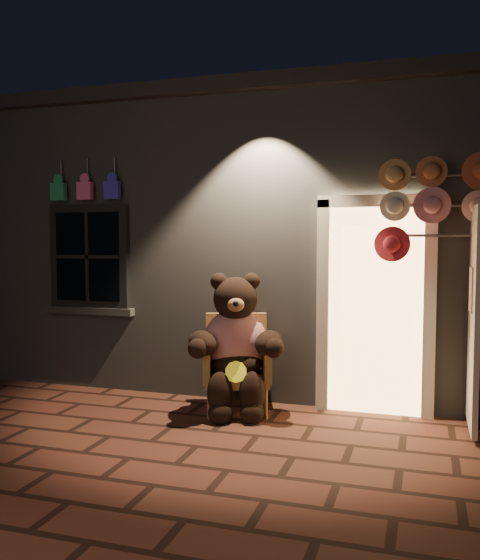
% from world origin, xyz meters
% --- Properties ---
extents(ground, '(60.00, 60.00, 0.00)m').
position_xyz_m(ground, '(0.00, 0.00, 0.00)').
color(ground, '#4D2A1D').
rests_on(ground, ground).
extents(shop_building, '(7.30, 5.95, 3.51)m').
position_xyz_m(shop_building, '(0.00, 3.99, 1.74)').
color(shop_building, slate).
rests_on(shop_building, ground).
extents(wicker_armchair, '(0.82, 0.78, 0.98)m').
position_xyz_m(wicker_armchair, '(-0.01, 1.15, 0.49)').
color(wicker_armchair, '#9E703D').
rests_on(wicker_armchair, ground).
extents(teddy_bear, '(0.99, 0.92, 1.44)m').
position_xyz_m(teddy_bear, '(0.02, 1.03, 0.69)').
color(teddy_bear, red).
rests_on(teddy_bear, ground).
extents(hat_rack, '(1.45, 0.22, 2.56)m').
position_xyz_m(hat_rack, '(2.02, 1.28, 2.14)').
color(hat_rack, '#59595E').
rests_on(hat_rack, ground).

